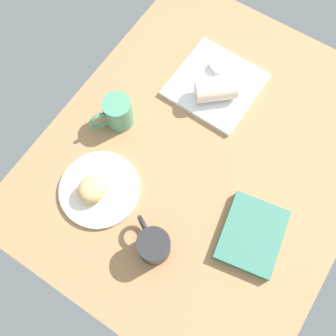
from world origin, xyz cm
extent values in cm
cube|color=#9E754C|center=(0.00, 0.00, 2.00)|extent=(110.00, 90.00, 4.00)
cylinder|color=silver|center=(26.86, -19.54, 4.70)|extent=(23.00, 23.00, 1.40)
ellipsoid|color=#DCB671|center=(28.50, -20.15, 8.18)|extent=(10.37, 9.70, 5.55)
cube|color=white|center=(-21.00, -9.58, 4.80)|extent=(26.37, 26.37, 1.60)
cylinder|color=silver|center=(-26.21, -12.06, 6.64)|extent=(5.00, 5.00, 2.09)
cylinder|color=#CB5B1F|center=(-26.21, -12.06, 7.39)|extent=(4.10, 4.10, 0.40)
cylinder|color=beige|center=(-16.83, -7.60, 8.96)|extent=(13.17, 13.63, 6.72)
cube|color=#387260|center=(14.76, 22.98, 5.45)|extent=(22.21, 19.00, 2.90)
cylinder|color=#4C8C6B|center=(5.43, -27.80, 9.04)|extent=(8.49, 8.49, 10.09)
cylinder|color=#B07844|center=(5.43, -27.80, 13.49)|extent=(6.96, 6.96, 0.40)
torus|color=#4C8C6B|center=(10.67, -30.54, 9.04)|extent=(6.98, 4.43, 7.25)
cylinder|color=#262628|center=(32.27, 2.87, 8.60)|extent=(8.70, 8.70, 9.21)
cylinder|color=olive|center=(32.27, 2.87, 12.61)|extent=(7.13, 7.13, 0.40)
torus|color=#262628|center=(29.36, -2.22, 8.60)|extent=(4.38, 6.43, 6.72)
camera|label=1|loc=(44.14, 15.02, 109.63)|focal=41.33mm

